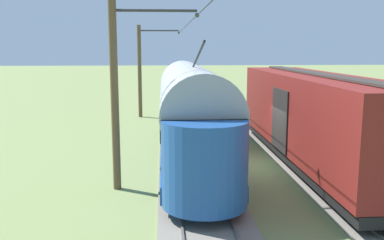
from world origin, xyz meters
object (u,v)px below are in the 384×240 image
Objects in this scene: coach_adjacent at (314,117)px; catenary_pole_mid_near at (117,92)px; catenary_pole_foreground at (141,69)px; vintage_streetcar at (190,111)px.

catenary_pole_mid_near reaches higher than coach_adjacent.
coach_adjacent is at bearing -163.57° from catenary_pole_mid_near.
catenary_pole_foreground is at bearing -90.00° from catenary_pole_mid_near.
coach_adjacent is 2.15× the size of catenary_pole_foreground.
vintage_streetcar is 4.92m from catenary_pole_mid_near.
vintage_streetcar is at bearing -125.92° from catenary_pole_mid_near.
coach_adjacent is (-5.16, 1.51, -0.09)m from vintage_streetcar.
vintage_streetcar reaches higher than coach_adjacent.
catenary_pole_foreground and catenary_pole_mid_near have the same top height.
coach_adjacent is 2.15× the size of catenary_pole_mid_near.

